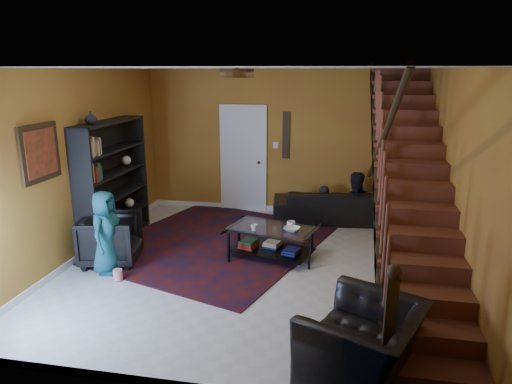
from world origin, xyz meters
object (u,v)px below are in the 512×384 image
(armchair_right, at_px, (363,343))
(coffee_table, at_px, (272,240))
(sofa, at_px, (329,205))
(armchair_left, at_px, (111,239))
(bookshelf, at_px, (114,185))

(armchair_right, bearing_deg, coffee_table, -130.54)
(sofa, height_order, armchair_left, armchair_left)
(sofa, height_order, coffee_table, sofa)
(armchair_left, bearing_deg, bookshelf, 10.41)
(armchair_left, height_order, coffee_table, armchair_left)
(armchair_right, bearing_deg, armchair_left, -95.37)
(bookshelf, xyz_separation_m, coffee_table, (2.65, -0.22, -0.69))
(armchair_left, relative_size, coffee_table, 0.58)
(bookshelf, relative_size, coffee_table, 1.43)
(coffee_table, bearing_deg, sofa, 67.59)
(sofa, relative_size, armchair_left, 2.58)
(armchair_left, distance_m, armchair_right, 4.07)
(armchair_left, xyz_separation_m, coffee_table, (2.30, 0.63, -0.09))
(sofa, xyz_separation_m, coffee_table, (-0.79, -1.92, -0.03))
(bookshelf, height_order, coffee_table, bookshelf)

